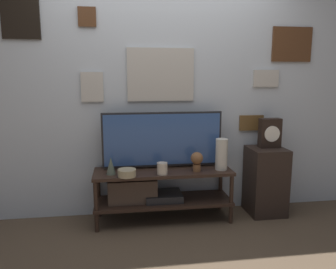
{
  "coord_description": "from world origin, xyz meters",
  "views": [
    {
      "loc": [
        -0.4,
        -2.81,
        1.41
      ],
      "look_at": [
        0.05,
        0.24,
        0.86
      ],
      "focal_mm": 35.0,
      "sensor_mm": 36.0,
      "label": 1
    }
  ],
  "objects_px": {
    "vase_slim_bronze": "(111,166)",
    "decorative_bust": "(197,160)",
    "vase_wide_bowl": "(127,173)",
    "candle_jar": "(162,168)",
    "mantel_clock": "(270,133)",
    "vase_tall_ceramic": "(221,154)",
    "television": "(163,139)"
  },
  "relations": [
    {
      "from": "vase_tall_ceramic",
      "to": "mantel_clock",
      "type": "xyz_separation_m",
      "value": [
        0.54,
        0.11,
        0.18
      ]
    },
    {
      "from": "decorative_bust",
      "to": "mantel_clock",
      "type": "bearing_deg",
      "value": 9.35
    },
    {
      "from": "vase_tall_ceramic",
      "to": "candle_jar",
      "type": "height_order",
      "value": "vase_tall_ceramic"
    },
    {
      "from": "television",
      "to": "vase_wide_bowl",
      "type": "bearing_deg",
      "value": -146.31
    },
    {
      "from": "decorative_bust",
      "to": "mantel_clock",
      "type": "relative_size",
      "value": 0.63
    },
    {
      "from": "television",
      "to": "candle_jar",
      "type": "distance_m",
      "value": 0.32
    },
    {
      "from": "vase_slim_bronze",
      "to": "vase_wide_bowl",
      "type": "distance_m",
      "value": 0.18
    },
    {
      "from": "vase_wide_bowl",
      "to": "decorative_bust",
      "type": "xyz_separation_m",
      "value": [
        0.67,
        0.07,
        0.08
      ]
    },
    {
      "from": "vase_slim_bronze",
      "to": "decorative_bust",
      "type": "height_order",
      "value": "decorative_bust"
    },
    {
      "from": "vase_slim_bronze",
      "to": "television",
      "type": "bearing_deg",
      "value": 16.79
    },
    {
      "from": "vase_tall_ceramic",
      "to": "candle_jar",
      "type": "bearing_deg",
      "value": -172.92
    },
    {
      "from": "vase_wide_bowl",
      "to": "candle_jar",
      "type": "distance_m",
      "value": 0.33
    },
    {
      "from": "candle_jar",
      "to": "mantel_clock",
      "type": "relative_size",
      "value": 0.37
    },
    {
      "from": "candle_jar",
      "to": "decorative_bust",
      "type": "relative_size",
      "value": 0.59
    },
    {
      "from": "vase_slim_bronze",
      "to": "vase_tall_ceramic",
      "type": "relative_size",
      "value": 0.54
    },
    {
      "from": "candle_jar",
      "to": "vase_slim_bronze",
      "type": "bearing_deg",
      "value": 171.73
    },
    {
      "from": "vase_wide_bowl",
      "to": "vase_tall_ceramic",
      "type": "xyz_separation_m",
      "value": [
        0.92,
        0.09,
        0.12
      ]
    },
    {
      "from": "vase_slim_bronze",
      "to": "decorative_bust",
      "type": "xyz_separation_m",
      "value": [
        0.81,
        -0.02,
        0.03
      ]
    },
    {
      "from": "vase_wide_bowl",
      "to": "candle_jar",
      "type": "relative_size",
      "value": 1.51
    },
    {
      "from": "candle_jar",
      "to": "mantel_clock",
      "type": "height_order",
      "value": "mantel_clock"
    },
    {
      "from": "candle_jar",
      "to": "vase_tall_ceramic",
      "type": "bearing_deg",
      "value": 7.08
    },
    {
      "from": "television",
      "to": "mantel_clock",
      "type": "relative_size",
      "value": 3.95
    },
    {
      "from": "vase_slim_bronze",
      "to": "vase_wide_bowl",
      "type": "height_order",
      "value": "vase_slim_bronze"
    },
    {
      "from": "vase_slim_bronze",
      "to": "mantel_clock",
      "type": "relative_size",
      "value": 0.55
    },
    {
      "from": "television",
      "to": "decorative_bust",
      "type": "distance_m",
      "value": 0.39
    },
    {
      "from": "candle_jar",
      "to": "decorative_bust",
      "type": "xyz_separation_m",
      "value": [
        0.34,
        0.05,
        0.06
      ]
    },
    {
      "from": "vase_tall_ceramic",
      "to": "vase_slim_bronze",
      "type": "bearing_deg",
      "value": -179.75
    },
    {
      "from": "vase_slim_bronze",
      "to": "vase_wide_bowl",
      "type": "bearing_deg",
      "value": -31.15
    },
    {
      "from": "television",
      "to": "vase_wide_bowl",
      "type": "xyz_separation_m",
      "value": [
        -0.36,
        -0.24,
        -0.26
      ]
    },
    {
      "from": "vase_wide_bowl",
      "to": "vase_tall_ceramic",
      "type": "height_order",
      "value": "vase_tall_ceramic"
    },
    {
      "from": "television",
      "to": "decorative_bust",
      "type": "relative_size",
      "value": 6.28
    },
    {
      "from": "vase_wide_bowl",
      "to": "decorative_bust",
      "type": "bearing_deg",
      "value": 6.09
    }
  ]
}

